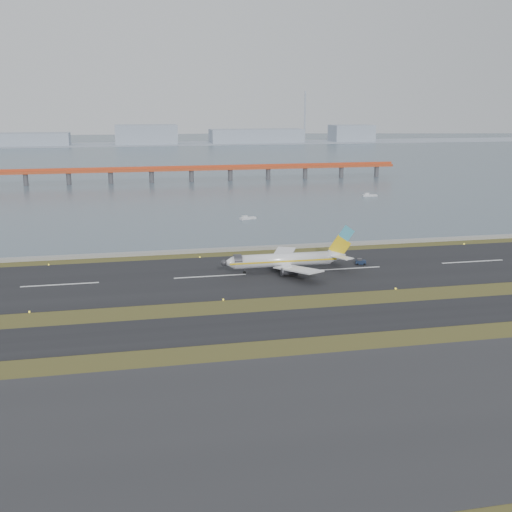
# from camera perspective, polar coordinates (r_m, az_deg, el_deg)

# --- Properties ---
(ground) EXTENTS (1000.00, 1000.00, 0.00)m
(ground) POSITION_cam_1_polar(r_m,az_deg,el_deg) (149.51, -2.46, -4.82)
(ground) COLOR #3C4619
(ground) RESTS_ON ground
(apron_strip) EXTENTS (1000.00, 50.00, 0.10)m
(apron_strip) POSITION_cam_1_polar(r_m,az_deg,el_deg) (99.88, 3.05, -14.53)
(apron_strip) COLOR #2B2B2D
(apron_strip) RESTS_ON ground
(taxiway_strip) EXTENTS (1000.00, 18.00, 0.10)m
(taxiway_strip) POSITION_cam_1_polar(r_m,az_deg,el_deg) (138.32, -1.62, -6.33)
(taxiway_strip) COLOR black
(taxiway_strip) RESTS_ON ground
(runway_strip) EXTENTS (1000.00, 45.00, 0.10)m
(runway_strip) POSITION_cam_1_polar(r_m,az_deg,el_deg) (177.90, -4.10, -1.82)
(runway_strip) COLOR black
(runway_strip) RESTS_ON ground
(seawall) EXTENTS (1000.00, 2.50, 1.00)m
(seawall) POSITION_cam_1_polar(r_m,az_deg,el_deg) (206.65, -5.28, 0.45)
(seawall) COLOR gray
(seawall) RESTS_ON ground
(bay_water) EXTENTS (1400.00, 800.00, 1.30)m
(bay_water) POSITION_cam_1_polar(r_m,az_deg,el_deg) (602.28, -9.96, 8.83)
(bay_water) COLOR #495868
(bay_water) RESTS_ON ground
(red_pier) EXTENTS (260.00, 5.00, 10.20)m
(red_pier) POSITION_cam_1_polar(r_m,az_deg,el_deg) (394.41, -5.78, 7.66)
(red_pier) COLOR #BC4520
(red_pier) RESTS_ON ground
(far_shoreline) EXTENTS (1400.00, 80.00, 60.50)m
(far_shoreline) POSITION_cam_1_polar(r_m,az_deg,el_deg) (761.99, -9.46, 10.24)
(far_shoreline) COLOR #99A5B5
(far_shoreline) RESTS_ON ground
(airliner) EXTENTS (38.52, 32.89, 12.80)m
(airliner) POSITION_cam_1_polar(r_m,az_deg,el_deg) (182.10, 2.83, -0.34)
(airliner) COLOR white
(airliner) RESTS_ON ground
(pushback_tug) EXTENTS (3.32, 2.42, 1.91)m
(pushback_tug) POSITION_cam_1_polar(r_m,az_deg,el_deg) (192.50, 9.27, -0.52)
(pushback_tug) COLOR #141F37
(pushback_tug) RESTS_ON ground
(workboat_near) EXTENTS (7.22, 4.48, 1.68)m
(workboat_near) POSITION_cam_1_polar(r_m,az_deg,el_deg) (264.54, -0.78, 3.39)
(workboat_near) COLOR silver
(workboat_near) RESTS_ON ground
(workboat_far) EXTENTS (7.60, 2.71, 1.82)m
(workboat_far) POSITION_cam_1_polar(r_m,az_deg,el_deg) (335.22, 10.03, 5.34)
(workboat_far) COLOR silver
(workboat_far) RESTS_ON ground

